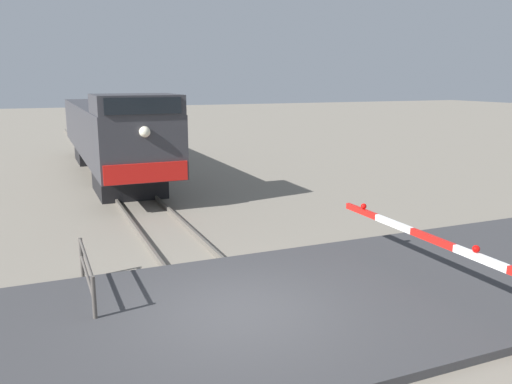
# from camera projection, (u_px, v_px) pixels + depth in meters

# --- Properties ---
(ground_plane) EXTENTS (160.00, 160.00, 0.00)m
(ground_plane) POSITION_uv_depth(u_px,v_px,m) (240.00, 319.00, 9.75)
(ground_plane) COLOR gray
(rail_track_left) EXTENTS (0.08, 80.00, 0.15)m
(rail_track_left) POSITION_uv_depth(u_px,v_px,m) (203.00, 322.00, 9.46)
(rail_track_left) COLOR #59544C
(rail_track_left) RESTS_ON ground_plane
(rail_track_right) EXTENTS (0.08, 80.00, 0.15)m
(rail_track_right) POSITION_uv_depth(u_px,v_px,m) (275.00, 309.00, 10.01)
(rail_track_right) COLOR #59544C
(rail_track_right) RESTS_ON ground_plane
(road_surface) EXTENTS (36.00, 5.90, 0.15)m
(road_surface) POSITION_uv_depth(u_px,v_px,m) (240.00, 315.00, 9.74)
(road_surface) COLOR #38383A
(road_surface) RESTS_ON ground_plane
(locomotive) EXTENTS (2.86, 16.45, 3.87)m
(locomotive) POSITION_uv_depth(u_px,v_px,m) (111.00, 133.00, 23.89)
(locomotive) COLOR black
(locomotive) RESTS_ON ground_plane
(guard_railing) EXTENTS (0.08, 2.57, 0.95)m
(guard_railing) POSITION_uv_depth(u_px,v_px,m) (87.00, 271.00, 10.46)
(guard_railing) COLOR #4C4742
(guard_railing) RESTS_ON ground_plane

